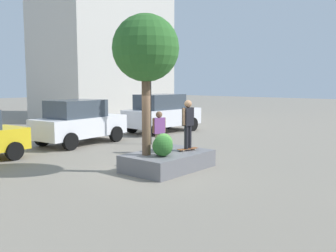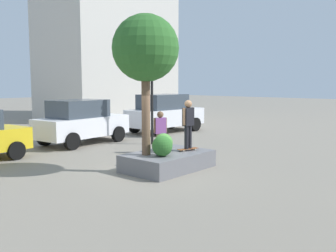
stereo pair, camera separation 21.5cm
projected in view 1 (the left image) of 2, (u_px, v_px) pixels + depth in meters
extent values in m
plane|color=gray|center=(154.00, 171.00, 12.69)|extent=(120.00, 120.00, 0.00)
cube|color=slate|center=(168.00, 161.00, 12.86)|extent=(2.94, 1.89, 0.57)
cylinder|color=brown|center=(146.00, 111.00, 12.26)|extent=(0.28, 0.28, 2.84)
sphere|color=#2D6628|center=(146.00, 48.00, 12.03)|extent=(2.13, 2.13, 2.13)
sphere|color=#4C8C3D|center=(163.00, 142.00, 12.98)|extent=(0.63, 0.63, 0.63)
sphere|color=#2D6628|center=(163.00, 146.00, 12.15)|extent=(0.66, 0.66, 0.66)
cube|color=brown|center=(188.00, 149.00, 13.20)|extent=(0.83, 0.40, 0.02)
sphere|color=beige|center=(183.00, 151.00, 12.99)|extent=(0.06, 0.06, 0.06)
sphere|color=beige|center=(180.00, 150.00, 13.12)|extent=(0.06, 0.06, 0.06)
sphere|color=beige|center=(195.00, 149.00, 13.29)|extent=(0.06, 0.06, 0.06)
sphere|color=beige|center=(192.00, 149.00, 13.42)|extent=(0.06, 0.06, 0.06)
cylinder|color=black|center=(189.00, 137.00, 13.23)|extent=(0.15, 0.15, 0.79)
cylinder|color=black|center=(186.00, 137.00, 13.08)|extent=(0.15, 0.15, 0.79)
cube|color=black|center=(188.00, 117.00, 13.07)|extent=(0.45, 0.20, 0.62)
cylinder|color=#9E7251|center=(192.00, 116.00, 13.25)|extent=(0.10, 0.10, 0.59)
cylinder|color=#9E7251|center=(184.00, 117.00, 12.89)|extent=(0.10, 0.10, 0.59)
sphere|color=#9E7251|center=(188.00, 104.00, 13.02)|extent=(0.26, 0.26, 0.26)
cylinder|color=black|center=(14.00, 151.00, 14.33)|extent=(0.72, 0.26, 0.70)
cube|color=white|center=(80.00, 126.00, 18.11)|extent=(4.66, 2.28, 0.90)
cube|color=#38424C|center=(76.00, 109.00, 17.83)|extent=(2.66, 1.88, 0.81)
cylinder|color=black|center=(89.00, 131.00, 19.88)|extent=(0.78, 0.29, 0.77)
cylinder|color=black|center=(116.00, 134.00, 18.80)|extent=(0.78, 0.29, 0.77)
cylinder|color=black|center=(42.00, 138.00, 17.53)|extent=(0.78, 0.29, 0.77)
cylinder|color=black|center=(70.00, 141.00, 16.45)|extent=(0.78, 0.29, 0.77)
cube|color=white|center=(163.00, 117.00, 22.46)|extent=(4.87, 2.23, 0.96)
cube|color=#38424C|center=(160.00, 102.00, 22.18)|extent=(2.76, 1.89, 0.86)
cylinder|color=black|center=(168.00, 122.00, 24.31)|extent=(0.82, 0.28, 0.81)
cylinder|color=black|center=(192.00, 124.00, 22.96)|extent=(0.82, 0.28, 0.81)
cylinder|color=black|center=(132.00, 126.00, 22.07)|extent=(0.82, 0.28, 0.81)
cylinder|color=black|center=(157.00, 129.00, 20.72)|extent=(0.82, 0.28, 0.81)
cylinder|color=black|center=(150.00, 111.00, 17.94)|extent=(0.12, 0.12, 3.20)
cube|color=black|center=(150.00, 67.00, 17.71)|extent=(0.35, 0.36, 0.85)
sphere|color=red|center=(149.00, 61.00, 17.53)|extent=(0.14, 0.14, 0.14)
sphere|color=gold|center=(149.00, 68.00, 17.56)|extent=(0.14, 0.14, 0.14)
sphere|color=green|center=(149.00, 74.00, 17.60)|extent=(0.14, 0.14, 0.14)
cylinder|color=#847056|center=(157.00, 143.00, 15.74)|extent=(0.15, 0.15, 0.82)
cylinder|color=#847056|center=(161.00, 143.00, 15.82)|extent=(0.15, 0.15, 0.82)
cube|color=#8C4C99|center=(159.00, 126.00, 15.70)|extent=(0.51, 0.37, 0.65)
cylinder|color=brown|center=(154.00, 125.00, 15.59)|extent=(0.10, 0.10, 0.61)
cylinder|color=brown|center=(164.00, 125.00, 15.80)|extent=(0.10, 0.10, 0.61)
sphere|color=brown|center=(159.00, 115.00, 15.64)|extent=(0.27, 0.27, 0.27)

